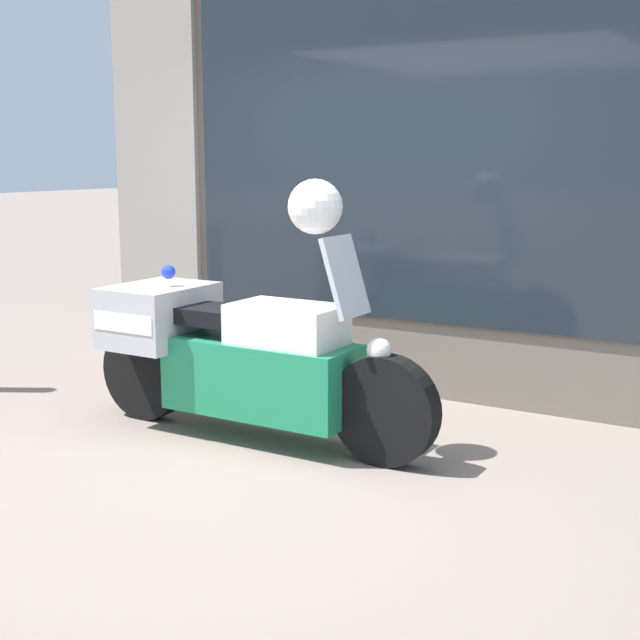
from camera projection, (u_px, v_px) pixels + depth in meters
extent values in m
plane|color=gray|center=(254.00, 466.00, 4.94)|extent=(60.00, 60.00, 0.00)
cube|color=#6B6056|center=(413.00, 135.00, 6.30)|extent=(5.19, 0.40, 3.67)
cube|color=gray|center=(176.00, 138.00, 7.42)|extent=(0.83, 0.55, 3.67)
cube|color=#1E262D|center=(451.00, 126.00, 5.92)|extent=(4.13, 0.02, 2.67)
cube|color=slate|center=(452.00, 355.00, 6.42)|extent=(3.91, 0.30, 0.55)
cube|color=silver|center=(463.00, 219.00, 6.36)|extent=(3.91, 0.02, 1.43)
cube|color=beige|center=(459.00, 117.00, 6.11)|extent=(3.91, 0.30, 0.02)
cube|color=maroon|center=(282.00, 116.00, 6.84)|extent=(0.18, 0.04, 0.06)
cube|color=#C68E19|center=(365.00, 114.00, 6.47)|extent=(0.18, 0.04, 0.06)
cube|color=navy|center=(459.00, 111.00, 6.11)|extent=(0.18, 0.04, 0.06)
cube|color=black|center=(564.00, 108.00, 5.74)|extent=(0.18, 0.04, 0.06)
cube|color=orange|center=(339.00, 291.00, 6.74)|extent=(0.19, 0.02, 0.27)
cube|color=#2866B7|center=(578.00, 312.00, 5.84)|extent=(0.19, 0.03, 0.27)
cylinder|color=black|center=(385.00, 410.00, 4.92)|extent=(0.62, 0.14, 0.62)
cylinder|color=black|center=(146.00, 371.00, 5.80)|extent=(0.62, 0.14, 0.62)
cube|color=#1E8456|center=(262.00, 377.00, 5.32)|extent=(1.18, 0.45, 0.44)
cube|color=white|center=(287.00, 327.00, 5.17)|extent=(0.65, 0.41, 0.26)
cube|color=black|center=(224.00, 316.00, 5.39)|extent=(0.69, 0.34, 0.10)
cube|color=#B7B7BC|center=(159.00, 315.00, 5.66)|extent=(0.52, 0.67, 0.38)
cube|color=white|center=(159.00, 315.00, 5.66)|extent=(0.46, 0.68, 0.11)
cube|color=#B2BCC6|center=(345.00, 277.00, 4.92)|extent=(0.16, 0.31, 0.45)
sphere|color=white|center=(379.00, 350.00, 4.88)|extent=(0.14, 0.14, 0.14)
sphere|color=blue|center=(168.00, 272.00, 5.57)|extent=(0.09, 0.09, 0.09)
sphere|color=white|center=(315.00, 207.00, 4.94)|extent=(0.31, 0.31, 0.31)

